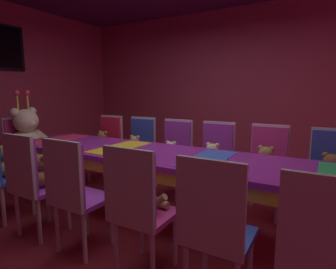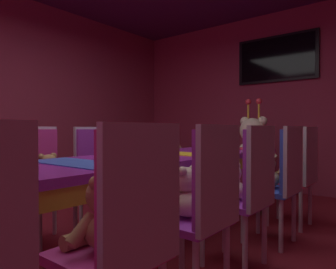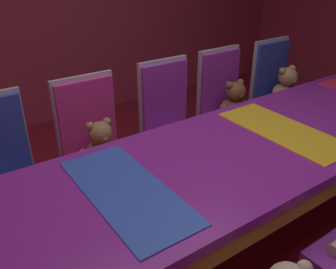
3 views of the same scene
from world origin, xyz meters
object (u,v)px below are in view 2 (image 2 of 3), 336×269
(chair_right_5, at_px, (302,167))
(teddy_right_5, at_px, (287,166))
(teddy_right_1, at_px, (104,217))
(throne_chair, at_px, (257,156))
(chair_left_2, at_px, (40,171))
(chair_right_3, at_px, (250,183))
(teddy_right_4, at_px, (266,174))
(chair_left_5, at_px, (167,157))
(teddy_left_5, at_px, (176,157))
(king_teddy_bear, at_px, (252,145))
(teddy_left_2, at_px, (49,174))
(chair_left_3, at_px, (96,165))
(chair_right_1, at_px, (129,223))
(chair_right_2, at_px, (207,197))
(teddy_left_4, at_px, (143,162))
(teddy_right_3, at_px, (231,184))
(teddy_right_2, at_px, (185,195))
(chair_left_4, at_px, (133,160))
(wall_tv, at_px, (276,59))
(chair_right_4, at_px, (284,173))
(banquet_table, at_px, (134,168))

(chair_right_5, height_order, teddy_right_5, chair_right_5)
(teddy_right_1, bearing_deg, throne_chair, -77.79)
(chair_left_2, height_order, teddy_right_1, chair_left_2)
(chair_right_3, bearing_deg, teddy_right_4, -78.73)
(chair_left_5, height_order, teddy_left_5, chair_left_5)
(chair_right_3, distance_m, king_teddy_bear, 2.11)
(teddy_left_2, distance_m, teddy_right_4, 1.84)
(chair_left_3, distance_m, chair_left_5, 1.15)
(teddy_right_1, distance_m, king_teddy_bear, 3.18)
(chair_right_1, height_order, chair_right_2, same)
(chair_right_1, distance_m, teddy_right_1, 0.15)
(teddy_left_4, distance_m, throne_chair, 1.68)
(teddy_right_3, relative_size, chair_right_5, 0.29)
(king_teddy_bear, bearing_deg, chair_right_3, 23.39)
(chair_left_5, bearing_deg, teddy_right_4, -20.60)
(chair_right_3, height_order, teddy_right_5, chair_right_3)
(teddy_right_2, xyz_separation_m, teddy_right_3, (0.00, 0.56, -0.01))
(teddy_left_4, bearing_deg, teddy_right_5, 22.91)
(teddy_right_2, bearing_deg, chair_right_3, -104.45)
(chair_left_3, relative_size, chair_right_5, 1.00)
(chair_left_4, xyz_separation_m, chair_right_2, (1.70, -1.15, 0.00))
(teddy_left_4, distance_m, wall_tv, 2.77)
(chair_left_3, distance_m, chair_right_5, 2.05)
(chair_right_3, height_order, chair_right_4, same)
(teddy_right_1, height_order, throne_chair, throne_chair)
(teddy_left_4, relative_size, chair_left_5, 0.34)
(chair_right_2, distance_m, teddy_right_4, 1.16)
(teddy_left_5, height_order, wall_tv, wall_tv)
(chair_right_4, height_order, wall_tv, wall_tv)
(throne_chair, bearing_deg, chair_left_5, -42.76)
(chair_left_5, height_order, teddy_right_3, chair_left_5)
(teddy_left_4, bearing_deg, chair_right_3, -20.58)
(chair_left_2, xyz_separation_m, chair_left_3, (-0.02, 0.62, 0.00))
(chair_right_3, relative_size, teddy_right_3, 3.50)
(teddy_left_2, relative_size, chair_left_5, 0.32)
(teddy_left_5, height_order, teddy_right_3, teddy_left_5)
(chair_left_5, bearing_deg, teddy_right_2, -48.65)
(chair_left_2, relative_size, chair_left_5, 1.00)
(teddy_right_2, relative_size, teddy_right_4, 1.03)
(chair_right_4, relative_size, teddy_right_4, 3.24)
(chair_right_1, bearing_deg, wall_tv, -77.95)
(banquet_table, xyz_separation_m, chair_right_4, (0.86, 0.87, -0.06))
(teddy_right_2, distance_m, teddy_right_5, 1.75)
(chair_right_1, height_order, teddy_right_4, chair_right_1)
(chair_right_1, relative_size, teddy_right_2, 3.15)
(chair_right_1, xyz_separation_m, chair_right_5, (-0.01, 2.35, 0.00))
(chair_left_4, distance_m, teddy_right_3, 1.67)
(teddy_left_2, xyz_separation_m, teddy_left_5, (-0.01, 1.77, 0.01))
(chair_right_1, distance_m, chair_right_4, 1.76)
(chair_left_4, xyz_separation_m, teddy_left_5, (0.17, 0.60, 0.00))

